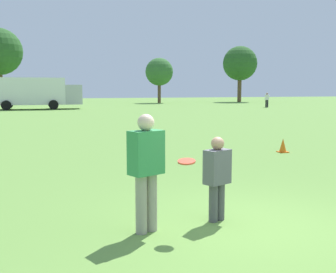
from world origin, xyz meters
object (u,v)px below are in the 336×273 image
Objects in this scene: player_thrower at (146,166)px; traffic_cone at (283,146)px; frisbee at (187,161)px; bystander_sideline_watcher at (267,99)px; player_defender at (217,174)px; box_truck at (37,92)px.

traffic_cone is (6.27, 6.32, -0.79)m from player_thrower.
player_thrower is 0.61m from frisbee.
frisbee is 41.63m from bystander_sideline_watcher.
player_thrower is at bearing -170.91° from player_defender.
traffic_cone is 33.21m from box_truck.
bystander_sideline_watcher is (21.61, 35.58, -0.18)m from frisbee.
traffic_cone is (5.03, 6.12, -0.55)m from player_defender.
frisbee is (-0.67, -0.40, 0.32)m from player_defender.
player_thrower is at bearing -122.08° from bystander_sideline_watcher.
traffic_cone is at bearing 45.26° from player_thrower.
box_truck is 5.27× the size of bystander_sideline_watcher.
bystander_sideline_watcher is at bearing 57.92° from player_thrower.
bystander_sideline_watcher is at bearing 58.73° from frisbee.
player_thrower is 6.58× the size of frisbee.
box_truck is at bearing 173.10° from bystander_sideline_watcher.
box_truck is at bearing 105.09° from traffic_cone.
box_truck is at bearing 95.41° from player_defender.
player_defender is 40.95m from bystander_sideline_watcher.
bystander_sideline_watcher is at bearing 61.29° from traffic_cone.
player_defender is at bearing 9.09° from player_thrower.
box_truck is (-2.37, 38.36, 0.73)m from player_thrower.
player_thrower reaches higher than player_defender.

